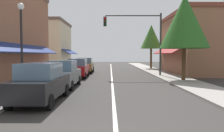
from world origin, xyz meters
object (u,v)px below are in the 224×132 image
object	(u,v)px
traffic_signal_mast_arm	(141,33)
parked_car_nearest_left	(41,83)
street_lamp_left_near	(21,33)
tree_right_far	(151,37)
parked_car_far_left	(85,65)
parked_car_second_left	(63,74)
parked_car_third_left	(78,68)
tree_right_near	(184,22)

from	to	relation	value
traffic_signal_mast_arm	parked_car_nearest_left	bearing A→B (deg)	-119.29
street_lamp_left_near	tree_right_far	size ratio (longest dim) A/B	0.75
traffic_signal_mast_arm	tree_right_far	bearing A→B (deg)	73.77
parked_car_far_left	tree_right_far	world-z (taller)	tree_right_far
parked_car_second_left	street_lamp_left_near	size ratio (longest dim) A/B	0.84
parked_car_third_left	street_lamp_left_near	bearing A→B (deg)	-102.77
traffic_signal_mast_arm	street_lamp_left_near	size ratio (longest dim) A/B	1.26
street_lamp_left_near	tree_right_far	distance (m)	22.37
tree_right_near	tree_right_far	distance (m)	14.36
parked_car_nearest_left	traffic_signal_mast_arm	size ratio (longest dim) A/B	0.67
parked_car_nearest_left	tree_right_far	size ratio (longest dim) A/B	0.63
parked_car_nearest_left	tree_right_far	bearing A→B (deg)	67.75
parked_car_nearest_left	parked_car_far_left	size ratio (longest dim) A/B	1.01
parked_car_third_left	parked_car_far_left	distance (m)	5.01
tree_right_near	tree_right_far	world-z (taller)	tree_right_near
parked_car_nearest_left	parked_car_second_left	size ratio (longest dim) A/B	1.00
parked_car_second_left	tree_right_far	distance (m)	19.97
tree_right_near	parked_car_nearest_left	bearing A→B (deg)	-141.54
parked_car_second_left	traffic_signal_mast_arm	xyz separation A→B (m)	(6.14, 6.81, 3.36)
parked_car_nearest_left	traffic_signal_mast_arm	bearing A→B (deg)	61.69
parked_car_second_left	tree_right_far	size ratio (longest dim) A/B	0.63
parked_car_nearest_left	tree_right_near	world-z (taller)	tree_right_near
parked_car_third_left	parked_car_far_left	size ratio (longest dim) A/B	1.00
parked_car_nearest_left	tree_right_near	distance (m)	12.10
parked_car_far_left	tree_right_near	world-z (taller)	tree_right_near
parked_car_third_left	tree_right_near	distance (m)	10.12
parked_car_nearest_left	tree_right_near	xyz separation A→B (m)	(8.98, 7.13, 3.85)
traffic_signal_mast_arm	street_lamp_left_near	xyz separation A→B (m)	(-7.85, -8.99, -0.95)
parked_car_second_left	parked_car_third_left	xyz separation A→B (m)	(0.07, 5.90, 0.00)
parked_car_far_left	traffic_signal_mast_arm	distance (m)	7.99
parked_car_second_left	parked_car_third_left	distance (m)	5.90
parked_car_nearest_left	parked_car_third_left	world-z (taller)	same
parked_car_nearest_left	parked_car_second_left	xyz separation A→B (m)	(0.04, 4.19, 0.00)
parked_car_nearest_left	parked_car_second_left	world-z (taller)	same
parked_car_third_left	tree_right_near	xyz separation A→B (m)	(8.88, -2.96, 3.85)
parked_car_far_left	street_lamp_left_near	xyz separation A→B (m)	(-1.87, -13.09, 2.42)
parked_car_far_left	street_lamp_left_near	size ratio (longest dim) A/B	0.84
traffic_signal_mast_arm	tree_right_far	distance (m)	10.93
parked_car_second_left	parked_car_third_left	bearing A→B (deg)	90.03
parked_car_second_left	tree_right_near	bearing A→B (deg)	18.86
parked_car_third_left	parked_car_nearest_left	bearing A→B (deg)	-90.91
parked_car_third_left	tree_right_far	size ratio (longest dim) A/B	0.63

